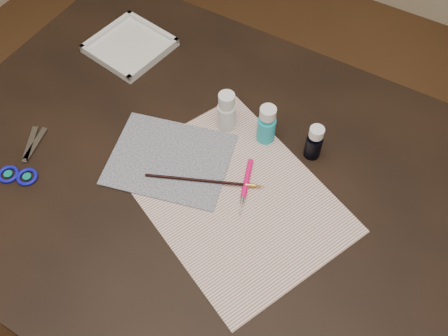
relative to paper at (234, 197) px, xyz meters
The scene contains 11 objects.
ground 0.76m from the paper, 150.30° to the left, with size 3.50×3.50×0.02m, color #422614.
table 0.38m from the paper, 150.30° to the left, with size 1.30×0.90×0.75m, color black.
paper is the anchor object (origin of this frame).
canvas 0.16m from the paper, behind, with size 0.25×0.20×0.00m, color black.
paint_bottle_white 0.19m from the paper, 125.34° to the left, with size 0.04×0.04×0.10m, color silver.
paint_bottle_cyan 0.17m from the paper, 95.74° to the left, with size 0.04×0.04×0.10m, color #21B5C8.
paint_bottle_navy 0.20m from the paper, 63.27° to the left, with size 0.03×0.03×0.09m, color black.
paintbrush 0.07m from the paper, behind, with size 0.25×0.01×0.01m, color black, non-canonical shape.
craft_knife 0.03m from the paper, 69.25° to the left, with size 0.14×0.01×0.01m, color #F40A63, non-canonical shape.
scissors 0.46m from the paper, 162.29° to the right, with size 0.17×0.09×0.01m, color silver, non-canonical shape.
palette_tray 0.51m from the paper, 151.12° to the left, with size 0.18×0.18×0.02m, color silver.
Camera 1 is at (0.28, -0.48, 1.62)m, focal length 40.00 mm.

